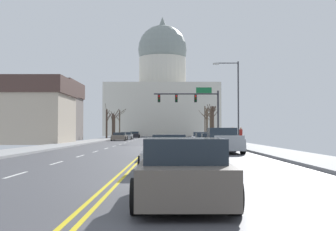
{
  "coord_description": "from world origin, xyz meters",
  "views": [
    {
      "loc": [
        1.52,
        -38.41,
        1.47
      ],
      "look_at": [
        1.53,
        24.3,
        3.62
      ],
      "focal_mm": 46.2,
      "sensor_mm": 36.0,
      "label": 1
    }
  ],
  "objects_px": {
    "sedan_oncoming_01": "(126,136)",
    "pedestrian_01": "(232,134)",
    "sedan_near_05": "(169,156)",
    "street_lamp_right": "(235,95)",
    "sedan_near_06": "(183,172)",
    "sedan_oncoming_00": "(119,137)",
    "sedan_near_00": "(200,138)",
    "sedan_near_01": "(204,140)",
    "pedestrian_00": "(241,134)",
    "pickup_truck_near_03": "(223,142)",
    "sedan_near_04": "(169,147)",
    "bicycle_parked": "(240,141)",
    "sedan_oncoming_02": "(134,135)",
    "signal_gantry": "(194,102)",
    "sedan_near_02": "(212,141)"
  },
  "relations": [
    {
      "from": "bicycle_parked",
      "to": "pedestrian_01",
      "type": "bearing_deg",
      "value": 86.81
    },
    {
      "from": "sedan_near_05",
      "to": "sedan_oncoming_02",
      "type": "relative_size",
      "value": 0.94
    },
    {
      "from": "pickup_truck_near_03",
      "to": "pedestrian_01",
      "type": "xyz_separation_m",
      "value": [
        3.31,
        17.9,
        0.35
      ]
    },
    {
      "from": "bicycle_parked",
      "to": "sedan_near_05",
      "type": "bearing_deg",
      "value": -105.34
    },
    {
      "from": "sedan_near_00",
      "to": "pedestrian_01",
      "type": "relative_size",
      "value": 2.65
    },
    {
      "from": "sedan_near_01",
      "to": "sedan_near_04",
      "type": "bearing_deg",
      "value": -100.19
    },
    {
      "from": "pickup_truck_near_03",
      "to": "sedan_near_04",
      "type": "xyz_separation_m",
      "value": [
        -3.61,
        -5.88,
        -0.14
      ]
    },
    {
      "from": "sedan_near_00",
      "to": "sedan_oncoming_01",
      "type": "height_order",
      "value": "sedan_near_00"
    },
    {
      "from": "sedan_near_00",
      "to": "pickup_truck_near_03",
      "type": "height_order",
      "value": "pickup_truck_near_03"
    },
    {
      "from": "pedestrian_00",
      "to": "sedan_near_04",
      "type": "bearing_deg",
      "value": -109.5
    },
    {
      "from": "sedan_oncoming_01",
      "to": "pedestrian_01",
      "type": "height_order",
      "value": "pedestrian_01"
    },
    {
      "from": "sedan_near_04",
      "to": "pedestrian_00",
      "type": "bearing_deg",
      "value": 70.5
    },
    {
      "from": "sedan_near_06",
      "to": "sedan_oncoming_02",
      "type": "height_order",
      "value": "sedan_near_06"
    },
    {
      "from": "street_lamp_right",
      "to": "pedestrian_00",
      "type": "bearing_deg",
      "value": 67.72
    },
    {
      "from": "sedan_oncoming_02",
      "to": "signal_gantry",
      "type": "bearing_deg",
      "value": -72.82
    },
    {
      "from": "sedan_near_01",
      "to": "sedan_near_02",
      "type": "distance_m",
      "value": 6.23
    },
    {
      "from": "sedan_oncoming_01",
      "to": "signal_gantry",
      "type": "bearing_deg",
      "value": -60.65
    },
    {
      "from": "pedestrian_01",
      "to": "bicycle_parked",
      "type": "bearing_deg",
      "value": -93.19
    },
    {
      "from": "sedan_near_02",
      "to": "sedan_near_06",
      "type": "height_order",
      "value": "sedan_near_06"
    },
    {
      "from": "street_lamp_right",
      "to": "sedan_oncoming_02",
      "type": "height_order",
      "value": "street_lamp_right"
    },
    {
      "from": "street_lamp_right",
      "to": "sedan_near_06",
      "type": "height_order",
      "value": "street_lamp_right"
    },
    {
      "from": "sedan_oncoming_02",
      "to": "pedestrian_00",
      "type": "bearing_deg",
      "value": -71.25
    },
    {
      "from": "pedestrian_01",
      "to": "sedan_near_06",
      "type": "bearing_deg",
      "value": -100.01
    },
    {
      "from": "signal_gantry",
      "to": "sedan_oncoming_02",
      "type": "relative_size",
      "value": 1.73
    },
    {
      "from": "sedan_near_06",
      "to": "sedan_near_05",
      "type": "bearing_deg",
      "value": 92.23
    },
    {
      "from": "pedestrian_01",
      "to": "bicycle_parked",
      "type": "distance_m",
      "value": 7.4
    },
    {
      "from": "sedan_near_05",
      "to": "street_lamp_right",
      "type": "bearing_deg",
      "value": 76.09
    },
    {
      "from": "sedan_oncoming_00",
      "to": "sedan_near_01",
      "type": "bearing_deg",
      "value": -62.29
    },
    {
      "from": "sedan_oncoming_00",
      "to": "pedestrian_00",
      "type": "xyz_separation_m",
      "value": [
        14.22,
        -18.56,
        0.5
      ]
    },
    {
      "from": "street_lamp_right",
      "to": "sedan_near_00",
      "type": "relative_size",
      "value": 1.77
    },
    {
      "from": "bicycle_parked",
      "to": "sedan_near_00",
      "type": "bearing_deg",
      "value": 109.36
    },
    {
      "from": "sedan_near_04",
      "to": "sedan_oncoming_00",
      "type": "xyz_separation_m",
      "value": [
        -6.98,
        39.02,
        -0.03
      ]
    },
    {
      "from": "sedan_oncoming_01",
      "to": "bicycle_parked",
      "type": "relative_size",
      "value": 2.51
    },
    {
      "from": "street_lamp_right",
      "to": "sedan_near_04",
      "type": "bearing_deg",
      "value": -109.15
    },
    {
      "from": "sedan_oncoming_01",
      "to": "sedan_near_04",
      "type": "bearing_deg",
      "value": -81.84
    },
    {
      "from": "sedan_near_04",
      "to": "sedan_near_06",
      "type": "distance_m",
      "value": 13.89
    },
    {
      "from": "sedan_near_06",
      "to": "sedan_oncoming_00",
      "type": "bearing_deg",
      "value": 97.8
    },
    {
      "from": "sedan_oncoming_00",
      "to": "sedan_oncoming_01",
      "type": "xyz_separation_m",
      "value": [
        0.19,
        8.32,
        0.01
      ]
    },
    {
      "from": "sedan_near_05",
      "to": "sedan_oncoming_02",
      "type": "bearing_deg",
      "value": 95.47
    },
    {
      "from": "sedan_oncoming_01",
      "to": "sedan_oncoming_02",
      "type": "bearing_deg",
      "value": 88.89
    },
    {
      "from": "sedan_near_01",
      "to": "sedan_near_00",
      "type": "bearing_deg",
      "value": 89.21
    },
    {
      "from": "pickup_truck_near_03",
      "to": "pedestrian_00",
      "type": "relative_size",
      "value": 3.23
    },
    {
      "from": "street_lamp_right",
      "to": "sedan_near_01",
      "type": "bearing_deg",
      "value": 161.08
    },
    {
      "from": "sedan_near_04",
      "to": "sedan_near_05",
      "type": "xyz_separation_m",
      "value": [
        0.02,
        -7.26,
        -0.03
      ]
    },
    {
      "from": "sedan_near_05",
      "to": "pedestrian_00",
      "type": "relative_size",
      "value": 2.62
    },
    {
      "from": "street_lamp_right",
      "to": "sedan_near_06",
      "type": "bearing_deg",
      "value": -100.67
    },
    {
      "from": "signal_gantry",
      "to": "sedan_oncoming_00",
      "type": "xyz_separation_m",
      "value": [
        -10.17,
        9.43,
        -4.31
      ]
    },
    {
      "from": "sedan_near_06",
      "to": "sedan_near_00",
      "type": "bearing_deg",
      "value": 85.21
    },
    {
      "from": "sedan_oncoming_01",
      "to": "bicycle_parked",
      "type": "distance_m",
      "value": 33.67
    },
    {
      "from": "sedan_near_01",
      "to": "pedestrian_01",
      "type": "distance_m",
      "value": 5.78
    }
  ]
}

